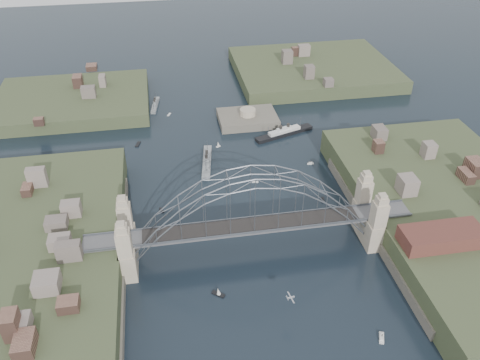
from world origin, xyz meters
The scene contains 22 objects.
ground centered at (0.00, 0.00, 0.00)m, with size 500.00×500.00×0.00m, color black.
bridge centered at (0.00, 0.00, 12.32)m, with size 84.00×13.80×24.60m.
shore_west centered at (-57.32, 0.00, 1.97)m, with size 50.50×90.00×12.00m.
shore_east centered at (57.32, 0.00, 1.97)m, with size 50.50×90.00×12.00m.
headland_nw centered at (-55.00, 95.00, 0.50)m, with size 60.00×45.00×9.00m, color #394326.
headland_ne centered at (50.00, 110.00, 0.75)m, with size 70.00×55.00×9.50m, color #394326.
fort_island centered at (12.00, 70.00, -0.34)m, with size 22.00×16.00×9.40m.
wharf_shed centered at (44.00, -14.00, 10.00)m, with size 20.00×8.00×4.00m, color #592D26.
finger_pier centered at (39.00, -28.00, 0.70)m, with size 4.00×22.00×1.40m, color #545457.
naval_cruiser_near centered at (-6.80, 43.28, 0.92)m, with size 5.55×19.90×5.92m.
naval_cruiser_far centered at (-22.43, 89.52, 0.73)m, with size 4.01×14.02×4.69m.
ocean_liner centered at (23.31, 57.89, 0.88)m, with size 22.91×10.52×5.68m.
aeroplane centered at (3.92, -23.42, 6.58)m, with size 1.91×3.49×0.51m.
small_boat_a centered at (-22.73, 20.63, 0.15)m, with size 1.47×2.42×0.45m.
small_boat_b centered at (6.94, 30.05, 0.15)m, with size 2.07×1.05×0.45m.
small_boat_c centered at (-10.78, -14.01, 0.72)m, with size 3.21×2.81×2.38m.
small_boat_d centered at (27.20, 37.22, 0.29)m, with size 2.19×0.92×1.43m.
small_boat_e centered at (-29.47, 59.94, 0.15)m, with size 2.11×3.68×0.45m.
small_boat_f centered at (-1.60, 53.53, 1.02)m, with size 1.66×1.43×2.38m.
small_boat_g centered at (22.40, -32.37, 0.28)m, with size 2.10×3.22×1.43m.
small_boat_h centered at (-17.33, 81.00, 0.15)m, with size 1.61×2.33×0.45m.
small_boat_i centered at (25.10, 17.42, 0.15)m, with size 1.30×2.55×0.45m.
Camera 1 is at (-19.38, -93.57, 88.89)m, focal length 36.67 mm.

